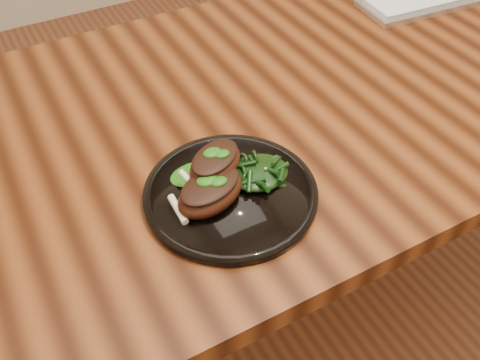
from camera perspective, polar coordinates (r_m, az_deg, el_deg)
name	(u,v)px	position (r m, az deg, el deg)	size (l,w,h in m)	color
desk	(304,118)	(1.10, 6.88, 6.56)	(1.60, 0.80, 0.75)	black
plate	(231,193)	(0.81, -1.00, -1.43)	(0.26, 0.26, 0.02)	black
lamb_chop_front	(210,192)	(0.77, -3.23, -1.24)	(0.13, 0.10, 0.05)	#3C170B
lamb_chop_back	(215,163)	(0.79, -2.71, 1.82)	(0.12, 0.10, 0.04)	#3C170B
herb_smear	(195,174)	(0.83, -4.87, 0.67)	(0.08, 0.05, 0.00)	#104B08
greens_heap	(259,169)	(0.81, 2.04, 1.13)	(0.09, 0.09, 0.03)	black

